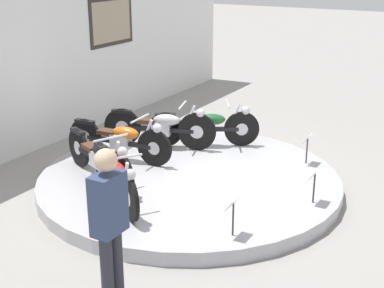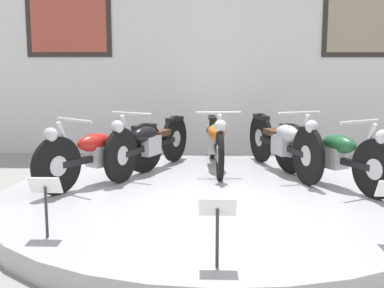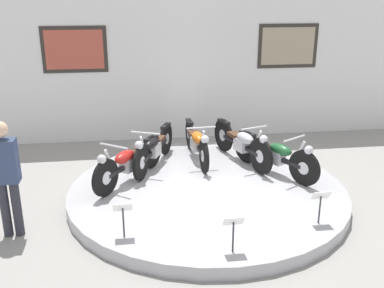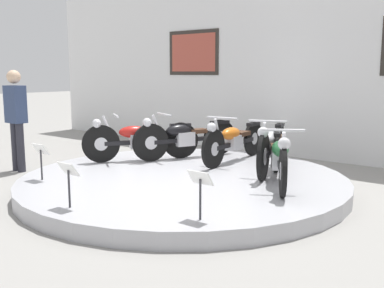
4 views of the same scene
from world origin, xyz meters
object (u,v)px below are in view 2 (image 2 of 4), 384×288
object	(u,v)px
motorcycle_black	(148,142)
motorcycle_green	(332,153)
motorcycle_silver	(284,141)
motorcycle_orange	(216,140)
motorcycle_red	(101,151)
info_placard_front_centre	(217,217)
info_placard_front_left	(45,193)

from	to	relation	value
motorcycle_black	motorcycle_green	world-z (taller)	motorcycle_black
motorcycle_silver	motorcycle_green	world-z (taller)	motorcycle_silver
motorcycle_black	motorcycle_orange	xyz separation A→B (m)	(0.85, 0.25, -0.01)
motorcycle_red	motorcycle_silver	distance (m)	2.24
motorcycle_red	motorcycle_silver	world-z (taller)	motorcycle_silver
motorcycle_red	info_placard_front_centre	distance (m)	2.72
motorcycle_black	motorcycle_silver	xyz separation A→B (m)	(1.69, 0.00, 0.01)
motorcycle_orange	info_placard_front_left	bearing A→B (deg)	-116.97
motorcycle_orange	motorcycle_silver	world-z (taller)	motorcycle_silver
motorcycle_silver	info_placard_front_centre	size ratio (longest dim) A/B	3.78
motorcycle_red	info_placard_front_centre	world-z (taller)	motorcycle_red
motorcycle_orange	info_placard_front_centre	size ratio (longest dim) A/B	3.83
motorcycle_silver	info_placard_front_centre	world-z (taller)	motorcycle_silver
motorcycle_red	motorcycle_orange	world-z (taller)	motorcycle_red
motorcycle_black	motorcycle_green	size ratio (longest dim) A/B	1.08
motorcycle_red	motorcycle_green	size ratio (longest dim) A/B	0.95
motorcycle_black	motorcycle_green	bearing A→B (deg)	-16.59
motorcycle_black	info_placard_front_centre	xyz separation A→B (m)	(0.85, -3.03, -0.02)
motorcycle_black	motorcycle_silver	size ratio (longest dim) A/B	0.95
motorcycle_red	motorcycle_silver	xyz separation A→B (m)	(2.15, 0.64, 0.02)
motorcycle_orange	motorcycle_green	size ratio (longest dim) A/B	1.14
motorcycle_red	motorcycle_black	world-z (taller)	motorcycle_black
motorcycle_red	motorcycle_orange	bearing A→B (deg)	34.09
motorcycle_black	info_placard_front_left	size ratio (longest dim) A/B	3.61
motorcycle_red	motorcycle_green	distance (m)	2.61
motorcycle_orange	motorcycle_green	bearing A→B (deg)	-34.32
motorcycle_silver	info_placard_front_centre	xyz separation A→B (m)	(-0.84, -3.03, -0.03)
motorcycle_orange	info_placard_front_left	size ratio (longest dim) A/B	3.83
motorcycle_silver	info_placard_front_left	xyz separation A→B (m)	(-2.22, -2.47, -0.03)
motorcycle_orange	motorcycle_red	bearing A→B (deg)	-145.91
motorcycle_orange	motorcycle_silver	size ratio (longest dim) A/B	1.01
motorcycle_black	motorcycle_green	xyz separation A→B (m)	(2.15, -0.64, -0.00)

